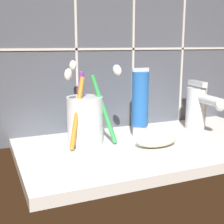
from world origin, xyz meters
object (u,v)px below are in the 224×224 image
Objects in this scene: toothbrush_cup at (85,118)px; sink_faucet at (198,106)px; toothpaste_tube at (140,103)px; soap_bar at (156,139)px.

sink_faucet is (28.45, 0.09, 0.36)cm from toothbrush_cup.
toothbrush_cup reaches higher than sink_faucet.
toothpaste_tube is 15.87cm from sink_faucet.
toothbrush_cup is 1.12× the size of toothpaste_tube.
toothpaste_tube is 9.65cm from soap_bar.
toothpaste_tube is at bearing 88.60° from soap_bar.
sink_faucet is (15.76, 0.01, -1.90)cm from toothpaste_tube.
toothpaste_tube reaches higher than soap_bar.
toothpaste_tube is 1.18× the size of sink_faucet.
toothbrush_cup is at bearing 149.38° from soap_bar.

